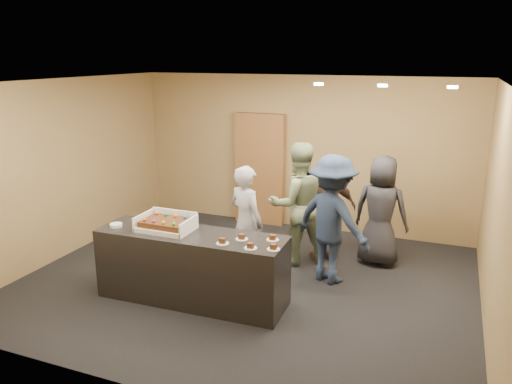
% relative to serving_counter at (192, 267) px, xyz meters
% --- Properties ---
extents(room, '(6.04, 6.00, 2.70)m').
position_rel_serving_counter_xyz_m(room, '(0.44, 0.75, 0.90)').
color(room, black).
rests_on(room, ground).
extents(serving_counter, '(2.42, 0.76, 0.90)m').
position_rel_serving_counter_xyz_m(serving_counter, '(0.00, 0.00, 0.00)').
color(serving_counter, black).
rests_on(serving_counter, floor).
extents(storage_cabinet, '(0.92, 0.15, 2.03)m').
position_rel_serving_counter_xyz_m(storage_cabinet, '(-0.31, 3.16, 0.56)').
color(storage_cabinet, brown).
rests_on(storage_cabinet, floor).
extents(cake_box, '(0.68, 0.47, 0.20)m').
position_rel_serving_counter_xyz_m(cake_box, '(-0.35, 0.03, 0.50)').
color(cake_box, white).
rests_on(cake_box, serving_counter).
extents(sheet_cake, '(0.58, 0.40, 0.11)m').
position_rel_serving_counter_xyz_m(sheet_cake, '(-0.35, 0.00, 0.55)').
color(sheet_cake, '#3E1C0E').
rests_on(sheet_cake, cake_box).
extents(plate_stack, '(0.16, 0.16, 0.04)m').
position_rel_serving_counter_xyz_m(plate_stack, '(-1.02, -0.13, 0.47)').
color(plate_stack, white).
rests_on(plate_stack, serving_counter).
extents(slice_a, '(0.15, 0.15, 0.07)m').
position_rel_serving_counter_xyz_m(slice_a, '(0.51, -0.17, 0.47)').
color(slice_a, white).
rests_on(slice_a, serving_counter).
extents(slice_b, '(0.15, 0.15, 0.07)m').
position_rel_serving_counter_xyz_m(slice_b, '(0.67, 0.05, 0.47)').
color(slice_b, white).
rests_on(slice_b, serving_counter).
extents(slice_c, '(0.15, 0.15, 0.07)m').
position_rel_serving_counter_xyz_m(slice_c, '(0.87, -0.18, 0.47)').
color(slice_c, white).
rests_on(slice_c, serving_counter).
extents(slice_d, '(0.15, 0.15, 0.07)m').
position_rel_serving_counter_xyz_m(slice_d, '(1.02, 0.16, 0.47)').
color(slice_d, white).
rests_on(slice_d, serving_counter).
extents(slice_e, '(0.15, 0.15, 0.07)m').
position_rel_serving_counter_xyz_m(slice_e, '(1.13, -0.12, 0.47)').
color(slice_e, white).
rests_on(slice_e, serving_counter).
extents(person_server_grey, '(0.69, 0.59, 1.60)m').
position_rel_serving_counter_xyz_m(person_server_grey, '(0.36, 0.90, 0.35)').
color(person_server_grey, '#A6A6AC').
rests_on(person_server_grey, floor).
extents(person_sage_man, '(1.13, 1.09, 1.83)m').
position_rel_serving_counter_xyz_m(person_sage_man, '(0.87, 1.66, 0.47)').
color(person_sage_man, gray).
rests_on(person_sage_man, floor).
extents(person_navy_man, '(1.32, 1.07, 1.77)m').
position_rel_serving_counter_xyz_m(person_navy_man, '(1.49, 1.21, 0.44)').
color(person_navy_man, '#1E2B42').
rests_on(person_navy_man, floor).
extents(person_brown_extra, '(0.98, 0.88, 1.61)m').
position_rel_serving_counter_xyz_m(person_brown_extra, '(1.26, 1.87, 0.35)').
color(person_brown_extra, brown).
rests_on(person_brown_extra, floor).
extents(person_dark_suit, '(0.86, 0.62, 1.64)m').
position_rel_serving_counter_xyz_m(person_dark_suit, '(2.02, 2.06, 0.37)').
color(person_dark_suit, '#26262B').
rests_on(person_dark_suit, floor).
extents(ceiling_spotlights, '(1.72, 0.12, 0.03)m').
position_rel_serving_counter_xyz_m(ceiling_spotlights, '(2.04, 1.25, 2.22)').
color(ceiling_spotlights, '#FFEAC6').
rests_on(ceiling_spotlights, ceiling).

